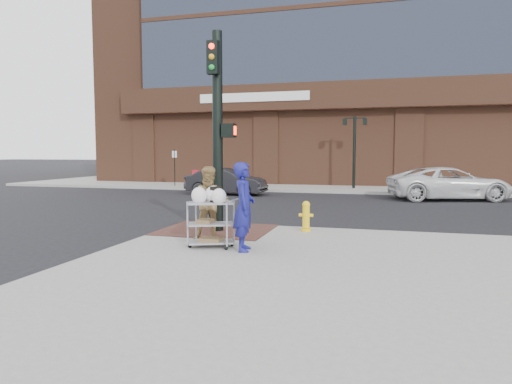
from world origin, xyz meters
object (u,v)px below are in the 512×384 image
(sedan_dark, at_px, (226,181))
(utility_cart, at_px, (211,220))
(lamp_post, at_px, (354,144))
(pedestrian_tan, at_px, (211,203))
(woman_blue, at_px, (244,207))
(traffic_signal_pole, at_px, (218,125))
(minivan_white, at_px, (449,184))
(fire_hydrant, at_px, (306,216))

(sedan_dark, relative_size, utility_cart, 3.17)
(lamp_post, relative_size, pedestrian_tan, 2.36)
(woman_blue, bearing_deg, utility_cart, 66.69)
(lamp_post, xyz_separation_m, sedan_dark, (-6.15, -4.11, -1.94))
(traffic_signal_pole, distance_m, minivan_white, 13.54)
(lamp_post, relative_size, sedan_dark, 0.97)
(traffic_signal_pole, bearing_deg, pedestrian_tan, -78.32)
(woman_blue, bearing_deg, fire_hydrant, -30.02)
(traffic_signal_pole, bearing_deg, lamp_post, 80.76)
(traffic_signal_pole, relative_size, pedestrian_tan, 2.95)
(sedan_dark, bearing_deg, pedestrian_tan, -160.58)
(woman_blue, bearing_deg, sedan_dark, 8.36)
(pedestrian_tan, height_order, sedan_dark, pedestrian_tan)
(traffic_signal_pole, bearing_deg, fire_hydrant, 15.00)
(traffic_signal_pole, distance_m, utility_cart, 2.89)
(lamp_post, xyz_separation_m, utility_cart, (-1.94, -17.15, -1.88))
(sedan_dark, bearing_deg, traffic_signal_pole, -159.96)
(utility_cart, height_order, fire_hydrant, utility_cart)
(traffic_signal_pole, height_order, woman_blue, traffic_signal_pole)
(lamp_post, height_order, pedestrian_tan, lamp_post)
(fire_hydrant, bearing_deg, minivan_white, 66.04)
(lamp_post, xyz_separation_m, fire_hydrant, (-0.32, -14.65, -2.07))
(minivan_white, bearing_deg, fire_hydrant, 141.21)
(woman_blue, height_order, fire_hydrant, woman_blue)
(fire_hydrant, bearing_deg, traffic_signal_pole, -165.00)
(sedan_dark, bearing_deg, lamp_post, -54.49)
(lamp_post, bearing_deg, traffic_signal_pole, -99.24)
(woman_blue, bearing_deg, lamp_post, -16.18)
(lamp_post, distance_m, fire_hydrant, 14.80)
(pedestrian_tan, relative_size, utility_cart, 1.31)
(lamp_post, bearing_deg, minivan_white, -40.32)
(pedestrian_tan, bearing_deg, sedan_dark, 83.23)
(woman_blue, relative_size, minivan_white, 0.34)
(traffic_signal_pole, distance_m, fire_hydrant, 3.19)
(pedestrian_tan, relative_size, minivan_white, 0.32)
(utility_cart, distance_m, fire_hydrant, 2.99)
(utility_cart, bearing_deg, lamp_post, 83.53)
(lamp_post, relative_size, traffic_signal_pole, 0.80)
(woman_blue, bearing_deg, traffic_signal_pole, 19.97)
(woman_blue, xyz_separation_m, utility_cart, (-0.78, 0.15, -0.32))
(woman_blue, distance_m, sedan_dark, 14.11)
(woman_blue, height_order, pedestrian_tan, woman_blue)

